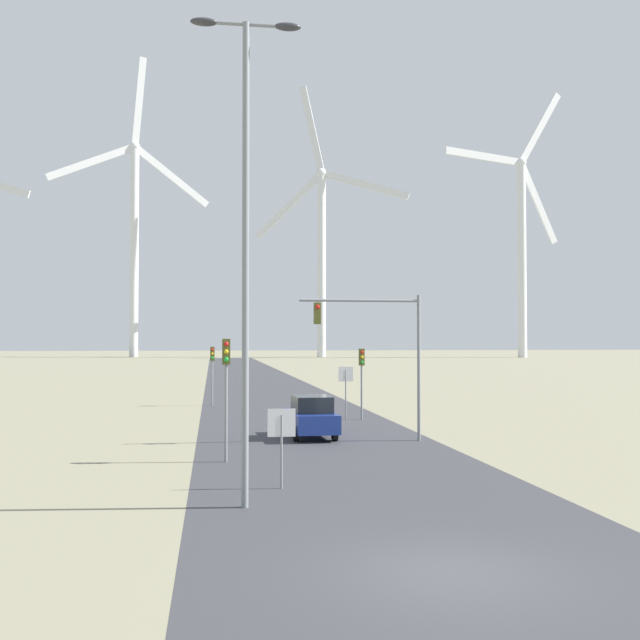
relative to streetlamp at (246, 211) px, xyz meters
The scene contains 13 objects.
ground_plane 10.20m from the streetlamp, 58.91° to the right, with size 600.00×600.00×0.00m, color gray.
road_surface 42.97m from the streetlamp, 85.22° to the left, with size 10.00×240.00×0.01m.
streetlamp is the anchor object (origin of this frame).
stop_sign_near 6.49m from the streetlamp, 63.24° to the left, with size 0.81×0.07×2.29m.
stop_sign_far 22.53m from the streetlamp, 73.09° to the left, with size 0.81×0.07×2.82m.
traffic_light_post_near_left 8.48m from the streetlamp, 92.80° to the left, with size 0.28×0.33×4.31m.
traffic_light_post_near_right 21.95m from the streetlamp, 70.65° to the left, with size 0.28×0.34×3.80m.
traffic_light_post_mid_left 30.37m from the streetlamp, 91.60° to the left, with size 0.28×0.33×3.83m.
traffic_light_mast_overhead 13.52m from the streetlamp, 62.57° to the left, with size 5.20×0.35×6.18m.
car_approaching 15.29m from the streetlamp, 75.39° to the left, with size 1.98×4.18×1.83m.
wind_turbine_left 179.17m from the streetlamp, 96.72° to the left, with size 39.60×13.66×77.51m.
wind_turbine_center 172.81m from the streetlamp, 81.05° to the left, with size 37.69×15.88×70.21m.
wind_turbine_right 176.05m from the streetlamp, 64.41° to the left, with size 33.71×9.60×67.91m.
Camera 1 is at (-4.35, -13.34, 4.25)m, focal length 42.00 mm.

